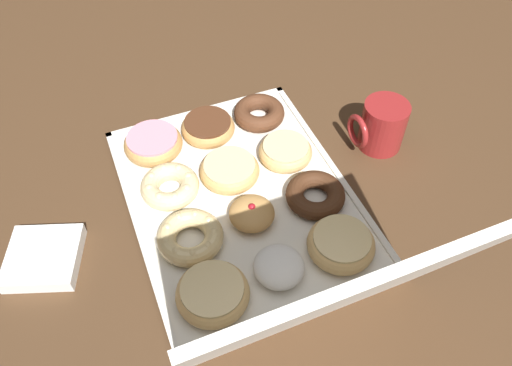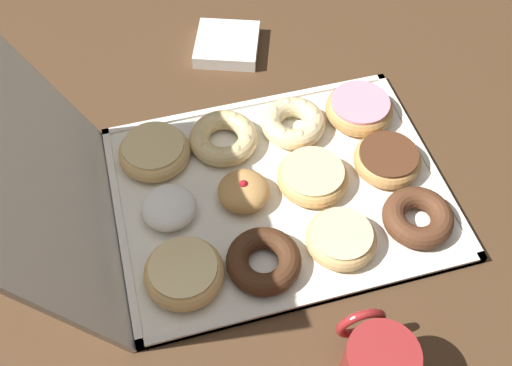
% 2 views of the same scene
% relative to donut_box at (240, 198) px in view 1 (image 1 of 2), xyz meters
% --- Properties ---
extents(ground_plane, '(3.00, 3.00, 0.00)m').
position_rel_donut_box_xyz_m(ground_plane, '(0.00, 0.00, -0.01)').
color(ground_plane, '#4C331E').
extents(donut_box, '(0.40, 0.53, 0.01)m').
position_rel_donut_box_xyz_m(donut_box, '(0.00, 0.00, 0.00)').
color(donut_box, silver).
rests_on(donut_box, ground).
extents(box_lid_open, '(0.40, 0.20, 0.50)m').
position_rel_donut_box_xyz_m(box_lid_open, '(0.00, 0.36, 0.24)').
color(box_lid_open, silver).
rests_on(box_lid_open, ground).
extents(chocolate_cake_ring_donut_0, '(0.11, 0.11, 0.04)m').
position_rel_donut_box_xyz_m(chocolate_cake_ring_donut_0, '(-0.12, -0.19, 0.02)').
color(chocolate_cake_ring_donut_0, '#59331E').
rests_on(chocolate_cake_ring_donut_0, donut_box).
extents(chocolate_frosted_donut_1, '(0.11, 0.11, 0.04)m').
position_rel_donut_box_xyz_m(chocolate_frosted_donut_1, '(-0.00, -0.18, 0.02)').
color(chocolate_frosted_donut_1, tan).
rests_on(chocolate_frosted_donut_1, donut_box).
extents(pink_frosted_donut_2, '(0.12, 0.12, 0.04)m').
position_rel_donut_box_xyz_m(pink_frosted_donut_2, '(0.12, -0.18, 0.02)').
color(pink_frosted_donut_2, tan).
rests_on(pink_frosted_donut_2, donut_box).
extents(glazed_ring_donut_3, '(0.11, 0.11, 0.04)m').
position_rel_donut_box_xyz_m(glazed_ring_donut_3, '(-0.12, -0.06, 0.02)').
color(glazed_ring_donut_3, '#E5B770').
rests_on(glazed_ring_donut_3, donut_box).
extents(glazed_ring_donut_4, '(0.12, 0.12, 0.03)m').
position_rel_donut_box_xyz_m(glazed_ring_donut_4, '(-0.00, -0.06, 0.02)').
color(glazed_ring_donut_4, tan).
rests_on(glazed_ring_donut_4, donut_box).
extents(cruller_donut_5, '(0.11, 0.11, 0.04)m').
position_rel_donut_box_xyz_m(cruller_donut_5, '(0.12, -0.06, 0.02)').
color(cruller_donut_5, beige).
rests_on(cruller_donut_5, donut_box).
extents(chocolate_cake_ring_donut_6, '(0.11, 0.11, 0.03)m').
position_rel_donut_box_xyz_m(chocolate_cake_ring_donut_6, '(-0.13, 0.06, 0.02)').
color(chocolate_cake_ring_donut_6, '#472816').
rests_on(chocolate_cake_ring_donut_6, donut_box).
extents(jelly_filled_donut_7, '(0.08, 0.08, 0.05)m').
position_rel_donut_box_xyz_m(jelly_filled_donut_7, '(0.00, 0.06, 0.02)').
color(jelly_filled_donut_7, tan).
rests_on(jelly_filled_donut_7, donut_box).
extents(cruller_donut_8, '(0.12, 0.12, 0.04)m').
position_rel_donut_box_xyz_m(cruller_donut_8, '(0.12, 0.06, 0.02)').
color(cruller_donut_8, '#EACC8C').
rests_on(cruller_donut_8, donut_box).
extents(glazed_ring_donut_9, '(0.12, 0.12, 0.04)m').
position_rel_donut_box_xyz_m(glazed_ring_donut_9, '(-0.12, 0.18, 0.03)').
color(glazed_ring_donut_9, '#E5B770').
rests_on(glazed_ring_donut_9, donut_box).
extents(powdered_filled_donut_10, '(0.09, 0.09, 0.04)m').
position_rel_donut_box_xyz_m(powdered_filled_donut_10, '(0.00, 0.18, 0.02)').
color(powdered_filled_donut_10, white).
rests_on(powdered_filled_donut_10, donut_box).
extents(glazed_ring_donut_11, '(0.12, 0.12, 0.04)m').
position_rel_donut_box_xyz_m(glazed_ring_donut_11, '(0.12, 0.18, 0.02)').
color(glazed_ring_donut_11, '#E5B770').
rests_on(glazed_ring_donut_11, donut_box).
extents(coffee_mug, '(0.11, 0.09, 0.10)m').
position_rel_donut_box_xyz_m(coffee_mug, '(-0.32, -0.03, 0.05)').
color(coffee_mug, maroon).
rests_on(coffee_mug, ground).
extents(napkin_stack, '(0.15, 0.15, 0.03)m').
position_rel_donut_box_xyz_m(napkin_stack, '(0.36, 0.00, 0.01)').
color(napkin_stack, white).
rests_on(napkin_stack, ground).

